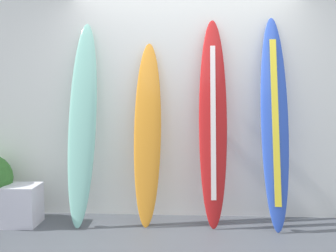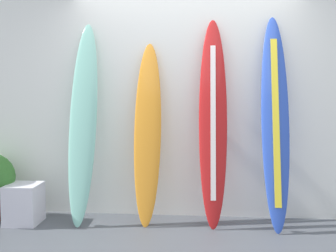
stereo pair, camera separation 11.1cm
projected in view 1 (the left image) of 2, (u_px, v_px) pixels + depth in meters
name	position (u px, v px, depth m)	size (l,w,h in m)	color
wall_back	(186.00, 93.00, 4.19)	(7.20, 0.20, 2.80)	white
surfboard_seafoam	(82.00, 123.00, 3.89)	(0.32, 0.52, 2.17)	#85CEBB
surfboard_sunset	(147.00, 133.00, 3.90)	(0.29, 0.44, 1.95)	orange
surfboard_crimson	(213.00, 122.00, 3.84)	(0.31, 0.45, 2.19)	red
surfboard_cobalt	(275.00, 122.00, 3.78)	(0.29, 0.54, 2.21)	blue
display_block_left	(23.00, 205.00, 3.88)	(0.35, 0.35, 0.42)	silver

